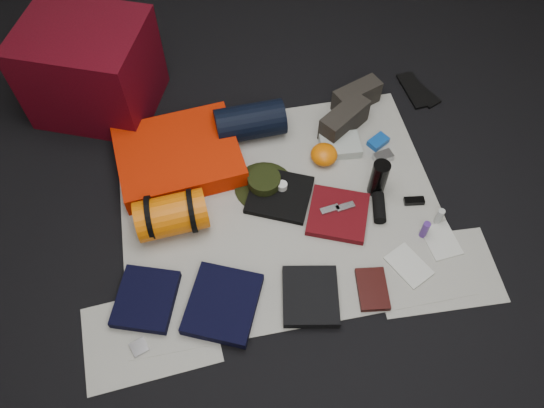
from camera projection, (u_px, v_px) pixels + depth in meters
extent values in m
cube|color=black|center=(280.00, 208.00, 2.72)|extent=(4.50, 4.50, 0.02)
cube|color=beige|center=(280.00, 206.00, 2.70)|extent=(1.60, 1.30, 0.01)
cube|color=beige|center=(150.00, 335.00, 2.34)|extent=(0.61, 0.44, 0.00)
cube|color=beige|center=(436.00, 271.00, 2.51)|extent=(0.60, 0.43, 0.00)
cube|color=#4A050F|center=(91.00, 69.00, 2.87)|extent=(0.79, 0.73, 0.53)
cube|color=red|center=(179.00, 156.00, 2.81)|extent=(0.68, 0.58, 0.11)
cylinder|color=#D85F03|center=(172.00, 215.00, 2.55)|extent=(0.35, 0.22, 0.20)
cylinder|color=black|center=(150.00, 218.00, 2.54)|extent=(0.02, 0.22, 0.22)
cylinder|color=black|center=(192.00, 211.00, 2.56)|extent=(0.03, 0.22, 0.22)
cylinder|color=black|center=(250.00, 122.00, 2.88)|extent=(0.38, 0.21, 0.20)
cylinder|color=black|center=(264.00, 186.00, 2.76)|extent=(0.36, 0.36, 0.01)
cylinder|color=black|center=(264.00, 182.00, 2.73)|extent=(0.17, 0.17, 0.08)
cube|color=black|center=(344.00, 120.00, 2.92)|extent=(0.32, 0.27, 0.15)
cube|color=black|center=(357.00, 96.00, 3.02)|extent=(0.30, 0.20, 0.14)
cube|color=black|center=(414.00, 90.00, 3.14)|extent=(0.13, 0.29, 0.02)
cube|color=black|center=(420.00, 92.00, 3.14)|extent=(0.19, 0.28, 0.01)
cube|color=black|center=(146.00, 299.00, 2.40)|extent=(0.34, 0.36, 0.05)
cube|color=black|center=(223.00, 304.00, 2.38)|extent=(0.41, 0.44, 0.05)
cube|color=black|center=(310.00, 296.00, 2.41)|extent=(0.30, 0.33, 0.04)
cube|color=black|center=(280.00, 195.00, 2.72)|extent=(0.40, 0.39, 0.03)
cube|color=#55090E|center=(338.00, 214.00, 2.65)|extent=(0.38, 0.38, 0.04)
ellipsoid|color=#D85F03|center=(324.00, 155.00, 2.82)|extent=(0.18, 0.18, 0.09)
cube|color=#9DA59D|center=(340.00, 145.00, 2.88)|extent=(0.22, 0.18, 0.05)
cylinder|color=black|center=(379.00, 178.00, 2.66)|extent=(0.11, 0.11, 0.22)
cylinder|color=black|center=(379.00, 208.00, 2.66)|extent=(0.10, 0.17, 0.06)
cube|color=#ACACB1|center=(383.00, 157.00, 2.85)|extent=(0.11, 0.08, 0.04)
cube|color=#0F469A|center=(378.00, 142.00, 2.91)|extent=(0.13, 0.12, 0.04)
cylinder|color=#4A277E|center=(425.00, 229.00, 2.56)|extent=(0.04, 0.04, 0.11)
cylinder|color=#A7ACA8|center=(439.00, 216.00, 2.61)|extent=(0.04, 0.04, 0.10)
cube|color=black|center=(372.00, 289.00, 2.44)|extent=(0.16, 0.22, 0.03)
cube|color=beige|center=(409.00, 266.00, 2.51)|extent=(0.21, 0.24, 0.01)
cube|color=beige|center=(441.00, 241.00, 2.59)|extent=(0.16, 0.20, 0.01)
cube|color=black|center=(414.00, 201.00, 2.70)|extent=(0.11, 0.05, 0.03)
cube|color=#ACACB1|center=(139.00, 347.00, 2.30)|extent=(0.09, 0.09, 0.01)
cylinder|color=silver|center=(282.00, 186.00, 2.71)|extent=(0.05, 0.05, 0.03)
cube|color=#ACACB1|center=(330.00, 209.00, 2.64)|extent=(0.10, 0.05, 0.01)
cube|color=#ACACB1|center=(345.00, 207.00, 2.65)|extent=(0.10, 0.05, 0.01)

